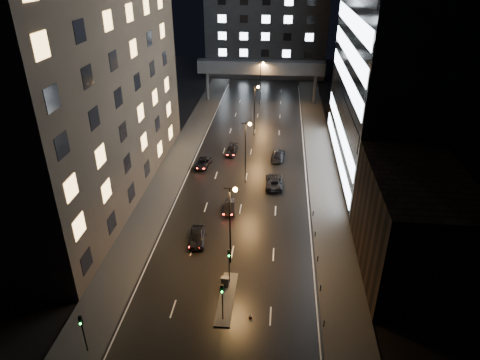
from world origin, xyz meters
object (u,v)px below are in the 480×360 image
(car_toward_a, at_px, (274,181))
(car_away_d, at_px, (232,151))
(car_away_a, at_px, (197,237))
(utility_cabinet, at_px, (225,282))
(car_away_c, at_px, (203,163))
(car_toward_b, at_px, (278,155))
(car_away_b, at_px, (229,207))

(car_toward_a, bearing_deg, car_away_d, -56.42)
(car_away_a, relative_size, utility_cabinet, 4.35)
(car_away_d, distance_m, car_toward_a, 13.87)
(car_away_a, bearing_deg, car_away_c, 91.22)
(car_away_d, relative_size, car_toward_a, 0.80)
(car_toward_b, bearing_deg, car_toward_a, 93.35)
(car_toward_b, height_order, utility_cabinet, car_toward_b)
(car_toward_b, bearing_deg, car_away_d, -3.42)
(car_away_c, xyz_separation_m, car_toward_b, (12.73, 4.44, 0.11))
(car_away_d, bearing_deg, car_away_b, -81.29)
(car_away_b, distance_m, car_away_d, 19.51)
(car_away_a, height_order, car_away_b, car_away_a)
(car_toward_b, bearing_deg, car_away_a, 75.28)
(car_away_b, xyz_separation_m, car_toward_b, (6.49, 18.06, 0.12))
(car_away_c, bearing_deg, car_toward_a, -17.18)
(car_away_c, bearing_deg, car_toward_b, 26.28)
(utility_cabinet, bearing_deg, car_toward_b, 89.07)
(car_away_a, relative_size, car_away_d, 1.06)
(car_away_d, xyz_separation_m, car_toward_b, (8.40, -1.35, 0.12))
(car_away_a, xyz_separation_m, car_toward_b, (9.62, 25.79, -0.03))
(car_away_b, distance_m, car_toward_b, 19.19)
(car_away_b, bearing_deg, car_toward_b, 62.39)
(car_away_b, relative_size, car_away_c, 0.84)
(car_away_a, xyz_separation_m, car_away_c, (-3.11, 21.36, -0.14))
(car_away_d, height_order, utility_cabinet, car_away_d)
(utility_cabinet, bearing_deg, car_away_b, 102.86)
(car_toward_a, bearing_deg, utility_cabinet, 77.21)
(utility_cabinet, bearing_deg, car_toward_a, 86.48)
(car_away_d, bearing_deg, car_toward_a, -51.75)
(utility_cabinet, bearing_deg, car_away_d, 103.11)
(car_away_c, relative_size, utility_cabinet, 4.38)
(car_away_c, height_order, utility_cabinet, car_away_c)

